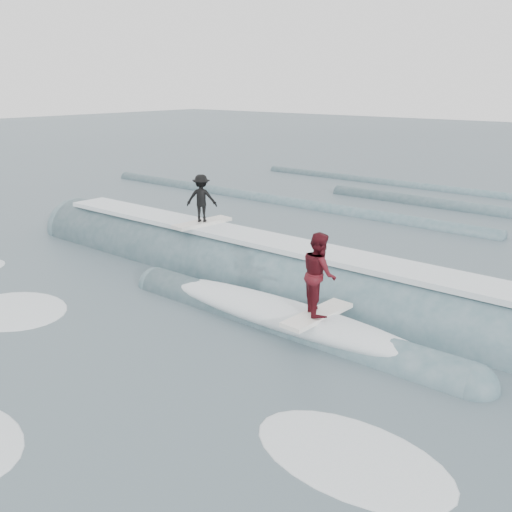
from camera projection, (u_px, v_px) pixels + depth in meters
The scene contains 6 objects.
ground at pixel (145, 343), 12.64m from camera, with size 160.00×160.00×0.00m, color #3C4C58.
breaking_wave at pixel (279, 288), 15.90m from camera, with size 21.87×4.02×2.47m.
surfer_black at pixel (202, 201), 17.44m from camera, with size 1.08×2.05×1.55m.
surfer_red at pixel (319, 277), 12.48m from camera, with size 1.14×2.03×1.95m.
whitewater at pixel (57, 350), 12.28m from camera, with size 16.17×6.08×0.10m.
far_swells at pixel (429, 207), 26.27m from camera, with size 34.37×8.65×0.80m.
Camera 1 is at (9.23, -7.31, 5.55)m, focal length 40.00 mm.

